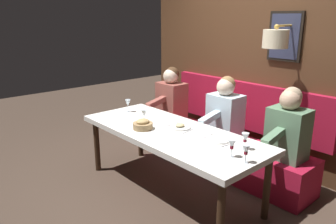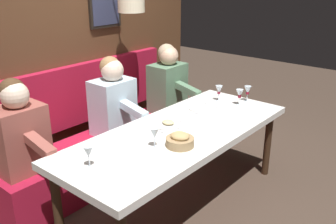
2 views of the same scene
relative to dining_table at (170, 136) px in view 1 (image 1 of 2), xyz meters
The scene contains 15 objects.
ground_plane 0.67m from the dining_table, ahead, with size 12.00×12.00×0.00m, color #423328.
dining_table is the anchor object (origin of this frame).
banquette_bench 1.00m from the dining_table, ahead, with size 0.52×2.44×0.45m, color maroon.
back_wall_panel 1.62m from the dining_table, ahead, with size 0.59×3.64×2.90m.
diner_nearest 1.27m from the dining_table, 45.49° to the right, with size 0.60×0.40×0.79m.
diner_near 0.89m from the dining_table, ahead, with size 0.60×0.40×0.79m.
diner_middle 1.31m from the dining_table, 47.34° to the left, with size 0.60×0.40×0.79m.
place_setting_0 0.57m from the dining_table, 73.67° to the right, with size 0.24×0.33×0.01m.
place_setting_1 0.16m from the dining_table, ahead, with size 0.24×0.31×0.05m.
wine_glass_0 1.05m from the dining_table, 93.90° to the right, with size 0.07×0.07×0.16m.
wine_glass_1 0.90m from the dining_table, 94.19° to the right, with size 0.07×0.07×0.16m.
wine_glass_2 0.43m from the dining_table, 99.20° to the left, with size 0.07×0.07×0.16m.
wine_glass_3 0.89m from the dining_table, 79.23° to the right, with size 0.07×0.07×0.16m.
wine_glass_4 0.93m from the dining_table, 85.42° to the left, with size 0.07×0.07×0.16m.
bread_bowl 0.33m from the dining_table, 128.92° to the left, with size 0.22×0.22×0.12m.
Camera 1 is at (-2.24, -2.48, 1.93)m, focal length 34.60 mm.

